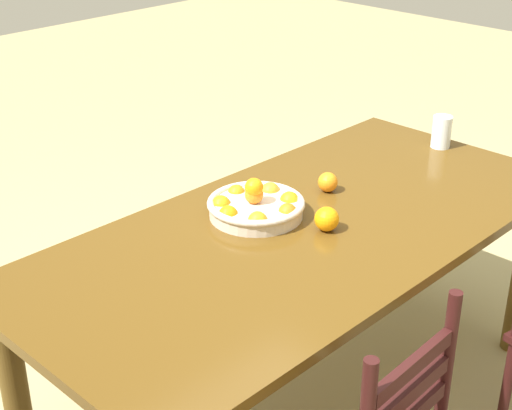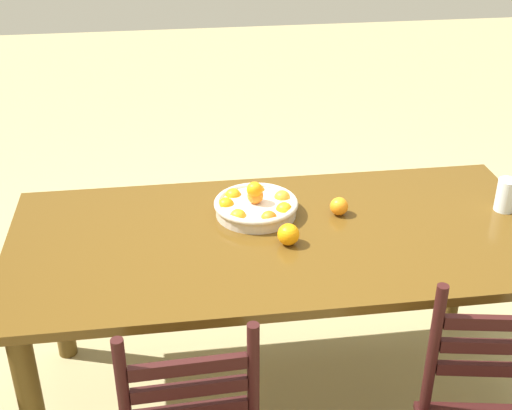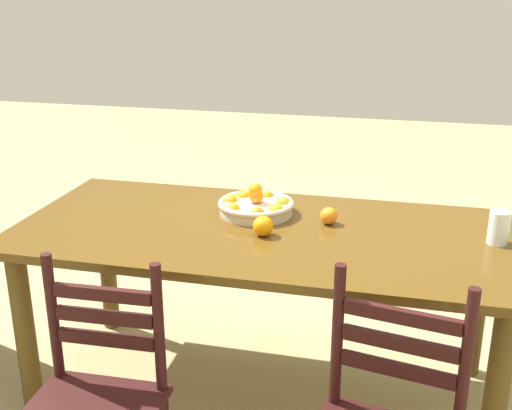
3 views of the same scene
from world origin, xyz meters
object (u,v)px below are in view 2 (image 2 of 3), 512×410
at_px(dining_table, 280,258).
at_px(orange_loose_0, 339,206).
at_px(fruit_bowl, 256,206).
at_px(drinking_glass, 506,195).
at_px(orange_loose_1, 288,234).

distance_m(dining_table, orange_loose_0, 0.31).
height_order(fruit_bowl, orange_loose_0, fruit_bowl).
bearing_deg(drinking_glass, dining_table, 3.91).
height_order(orange_loose_1, drinking_glass, drinking_glass).
xyz_separation_m(orange_loose_0, orange_loose_1, (0.23, 0.19, 0.00)).
bearing_deg(orange_loose_0, dining_table, 24.85).
relative_size(orange_loose_0, drinking_glass, 0.54).
bearing_deg(orange_loose_0, fruit_bowl, -8.17).
bearing_deg(fruit_bowl, orange_loose_1, 110.03).
bearing_deg(orange_loose_1, fruit_bowl, -69.97).
relative_size(dining_table, orange_loose_1, 25.11).
xyz_separation_m(orange_loose_1, drinking_glass, (-0.88, -0.13, 0.02)).
relative_size(dining_table, fruit_bowl, 6.15).
distance_m(dining_table, orange_loose_1, 0.16).
height_order(dining_table, orange_loose_1, orange_loose_1).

